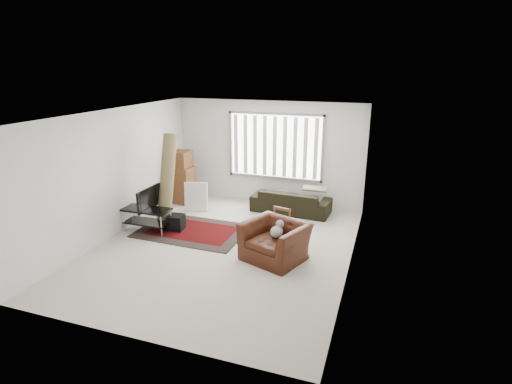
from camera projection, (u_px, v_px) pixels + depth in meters
room at (234, 158)px, 8.04m from camera, size 6.00×6.02×2.71m
persian_rug at (193, 231)px, 8.93m from camera, size 2.39×1.62×0.02m
tv_stand at (147, 215)px, 8.84m from camera, size 1.06×0.48×0.53m
tv at (145, 198)px, 8.72m from camera, size 0.11×0.86×0.49m
subwoofer at (176, 222)px, 8.94m from camera, size 0.38×0.38×0.34m
moving_boxes at (183, 179)px, 10.63m from camera, size 0.61×0.56×1.40m
white_flatpack at (196, 197)px, 10.09m from camera, size 0.60×0.29×0.74m
rolled_rug at (167, 180)px, 9.09m from camera, size 0.40×0.99×2.09m
sofa at (291, 198)px, 9.99m from camera, size 2.01×0.96×0.75m
side_chair at (278, 226)px, 8.10m from camera, size 0.50×0.50×0.78m
armchair at (275, 239)px, 7.55m from camera, size 1.39×1.31×0.83m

